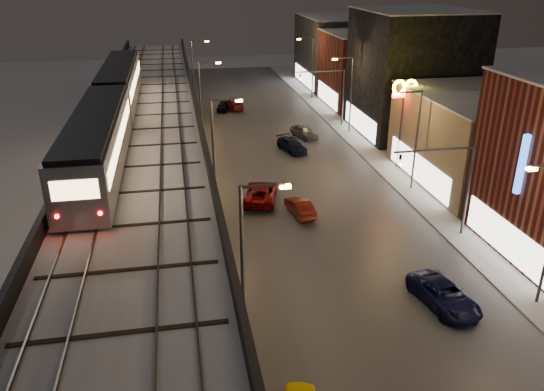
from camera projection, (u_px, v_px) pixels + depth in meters
road_surface at (299, 180)px, 50.07m from camera, size 17.00×120.00×0.06m
sidewalk_right at (399, 172)px, 51.72m from camera, size 4.00×120.00×0.14m
under_viaduct_pavement at (153, 190)px, 47.81m from camera, size 11.00×120.00×0.06m
elevated_viaduct at (146, 141)px, 42.74m from camera, size 9.00×100.00×6.30m
viaduct_trackbed at (145, 131)px, 42.54m from camera, size 8.40×100.00×0.32m
viaduct_parapet_streetside at (199, 123)px, 43.11m from camera, size 0.30×100.00×1.10m
viaduct_parapet_far at (88, 128)px, 41.66m from camera, size 0.30×100.00×1.10m
building_c at (482, 138)px, 48.49m from camera, size 12.20×15.20×8.16m
building_d at (412, 73)px, 61.71m from camera, size 12.20×13.20×14.16m
building_e at (369, 69)px, 75.13m from camera, size 12.20×12.20×10.16m
building_f at (340, 51)px, 87.55m from camera, size 12.20×16.20×11.16m
streetlight_left_1 at (247, 254)px, 26.83m from camera, size 2.57×0.28×9.00m
streetlight_left_2 at (216, 145)px, 43.06m from camera, size 2.57×0.28×9.00m
streetlight_right_2 at (414, 134)px, 45.92m from camera, size 2.56×0.28×9.00m
streetlight_left_3 at (202, 96)px, 59.28m from camera, size 2.57×0.28×9.00m
streetlight_right_3 at (349, 90)px, 62.14m from camera, size 2.56×0.28×9.00m
streetlight_left_4 at (194, 67)px, 75.50m from camera, size 2.57×0.28×9.00m
streetlight_right_4 at (311, 64)px, 78.36m from camera, size 2.56×0.28×9.00m
traffic_light_rig_a at (455, 180)px, 37.95m from camera, size 6.10×0.34×7.00m
traffic_light_rig_b at (334, 91)px, 64.99m from camera, size 6.10×0.34×7.00m
subway_train at (111, 107)px, 41.70m from camera, size 3.01×36.22×3.60m
car_near_white at (300, 208)px, 42.79m from camera, size 1.92×4.15×1.32m
car_mid_silver at (261, 193)px, 45.19m from camera, size 3.80×5.91×1.52m
car_mid_dark at (232, 104)px, 74.45m from camera, size 3.47×5.42×1.46m
car_far_white at (223, 106)px, 73.53m from camera, size 2.29×3.91×1.25m
car_onc_dark at (444, 296)px, 31.30m from camera, size 3.13×5.47×1.44m
car_onc_white at (292, 146)px, 57.41m from camera, size 3.06×4.96×1.34m
car_onc_red at (304, 132)px, 61.89m from camera, size 2.94×4.53×1.43m
sign_mcdonalds at (404, 99)px, 50.46m from camera, size 2.62×0.49×8.79m
sign_carwash at (528, 173)px, 33.97m from camera, size 1.74×0.35×9.04m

